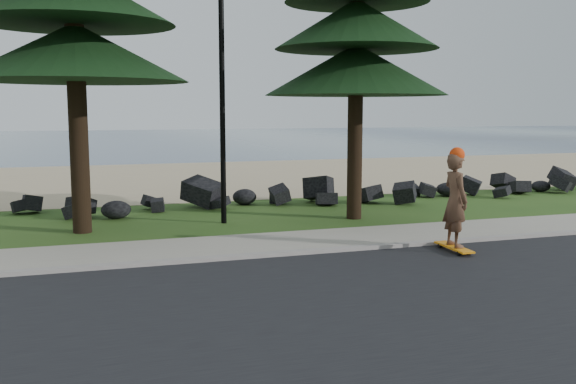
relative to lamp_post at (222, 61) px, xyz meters
name	(u,v)px	position (x,y,z in m)	size (l,w,h in m)	color
ground	(256,248)	(0.00, -3.20, -4.13)	(160.00, 160.00, 0.00)	#294B17
road	(337,310)	(0.00, -7.70, -4.12)	(160.00, 7.00, 0.02)	black
kerb	(268,255)	(0.00, -4.10, -4.08)	(160.00, 0.20, 0.10)	gray
sidewalk	(254,244)	(0.00, -3.00, -4.09)	(160.00, 2.00, 0.08)	gray
beach_sand	(167,178)	(0.00, 11.30, -4.13)	(160.00, 15.00, 0.01)	tan
ocean	(117,140)	(0.00, 47.80, -4.13)	(160.00, 58.00, 0.01)	#364B67
seawall_boulders	(206,209)	(0.00, 2.40, -4.13)	(60.00, 2.40, 1.10)	black
lamp_post	(222,61)	(0.00, 0.00, 0.00)	(0.25, 0.14, 8.14)	black
skateboarder	(455,200)	(3.77, -4.85, -3.05)	(0.49, 1.17, 2.15)	orange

